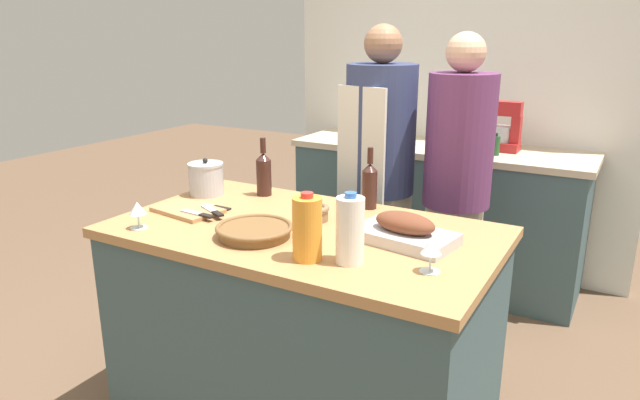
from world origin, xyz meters
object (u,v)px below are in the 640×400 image
(knife_bread, at_px, (213,211))
(person_cook_aproned, at_px, (379,171))
(condiment_bottle_extra, at_px, (393,132))
(stock_pot, at_px, (206,179))
(condiment_bottle_tall, at_px, (411,132))
(cutting_board, at_px, (188,210))
(wine_glass_left, at_px, (431,248))
(wine_bottle_dark, at_px, (370,185))
(wine_bottle_green, at_px, (264,173))
(wine_glass_right, at_px, (138,210))
(wicker_basket, at_px, (254,230))
(condiment_bottle_short, at_px, (495,145))
(milk_jug, at_px, (350,230))
(knife_chef, at_px, (210,206))
(stand_mixer, at_px, (506,131))
(knife_paring, at_px, (198,214))
(person_cook_guest, at_px, (457,182))
(mixing_bowl, at_px, (313,212))
(roasting_pan, at_px, (405,231))

(knife_bread, xyz_separation_m, person_cook_aproned, (0.35, 0.93, 0.02))
(condiment_bottle_extra, bearing_deg, person_cook_aproned, -72.27)
(stock_pot, relative_size, condiment_bottle_tall, 1.06)
(condiment_bottle_extra, bearing_deg, cutting_board, -97.79)
(wine_glass_left, bearing_deg, wine_bottle_dark, 131.07)
(wine_bottle_green, bearing_deg, wine_glass_right, -103.81)
(wicker_basket, relative_size, cutting_board, 0.95)
(knife_bread, bearing_deg, wine_bottle_green, 89.00)
(condiment_bottle_short, xyz_separation_m, person_cook_aproned, (-0.43, -0.71, -0.06))
(milk_jug, xyz_separation_m, knife_chef, (-0.83, 0.26, -0.11))
(stock_pot, relative_size, wine_glass_left, 1.55)
(stand_mixer, bearing_deg, wine_glass_left, -84.35)
(knife_paring, xyz_separation_m, condiment_bottle_short, (0.81, 1.70, 0.08))
(knife_chef, relative_size, person_cook_guest, 0.15)
(milk_jug, xyz_separation_m, wine_bottle_dark, (-0.20, 0.59, -0.01))
(wicker_basket, height_order, wine_glass_left, wine_glass_left)
(mixing_bowl, xyz_separation_m, knife_bread, (-0.40, -0.16, -0.01))
(wicker_basket, bearing_deg, wine_glass_left, 1.19)
(cutting_board, bearing_deg, person_cook_guest, 47.85)
(wicker_basket, relative_size, person_cook_aproned, 0.18)
(stock_pot, height_order, condiment_bottle_extra, condiment_bottle_extra)
(person_cook_aproned, bearing_deg, knife_bread, -100.67)
(knife_chef, relative_size, condiment_bottle_tall, 1.45)
(stand_mixer, bearing_deg, wicker_basket, -104.60)
(knife_bread, bearing_deg, knife_paring, -113.75)
(person_cook_aproned, height_order, person_cook_guest, person_cook_aproned)
(person_cook_guest, bearing_deg, wine_bottle_green, -148.80)
(knife_bread, height_order, person_cook_guest, person_cook_guest)
(wine_glass_right, bearing_deg, wine_glass_left, 8.05)
(person_cook_aproned, bearing_deg, wicker_basket, -82.46)
(condiment_bottle_extra, bearing_deg, wicker_basket, -83.78)
(wine_bottle_dark, relative_size, condiment_bottle_tall, 1.63)
(roasting_pan, bearing_deg, wine_glass_right, -159.03)
(stock_pot, relative_size, wine_glass_right, 1.61)
(wine_bottle_green, relative_size, knife_paring, 1.60)
(roasting_pan, bearing_deg, cutting_board, -172.87)
(person_cook_aproned, bearing_deg, condiment_bottle_tall, 109.83)
(wine_glass_right, distance_m, knife_chef, 0.38)
(wine_bottle_dark, distance_m, person_cook_aproned, 0.54)
(stock_pot, xyz_separation_m, wine_glass_right, (0.09, -0.51, 0.00))
(mixing_bowl, height_order, wine_bottle_dark, wine_bottle_dark)
(roasting_pan, distance_m, person_cook_guest, 0.86)
(wine_glass_right, distance_m, condiment_bottle_tall, 2.05)
(wicker_basket, relative_size, wine_glass_left, 2.57)
(stand_mixer, bearing_deg, knife_bread, -114.14)
(condiment_bottle_tall, distance_m, person_cook_aproned, 0.83)
(mixing_bowl, bearing_deg, person_cook_guest, 65.83)
(cutting_board, distance_m, wine_glass_right, 0.26)
(cutting_board, relative_size, milk_jug, 1.26)
(knife_paring, height_order, condiment_bottle_short, condiment_bottle_short)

